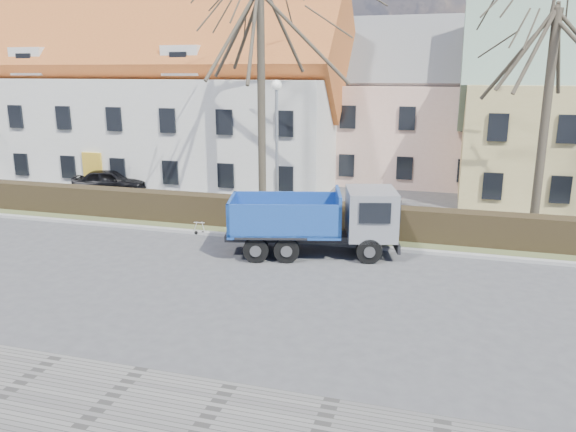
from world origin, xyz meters
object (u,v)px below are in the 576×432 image
(cart_frame, at_px, (195,227))
(dump_truck, at_px, (307,221))
(streetlight, at_px, (277,153))
(parked_car_a, at_px, (110,181))

(cart_frame, bearing_deg, dump_truck, -13.21)
(streetlight, xyz_separation_m, parked_car_a, (-10.85, 3.55, -2.50))
(dump_truck, bearing_deg, parked_car_a, 136.29)
(streetlight, relative_size, parked_car_a, 1.57)
(parked_car_a, bearing_deg, dump_truck, -134.91)
(streetlight, bearing_deg, dump_truck, -58.12)
(dump_truck, distance_m, parked_car_a, 15.08)
(cart_frame, bearing_deg, parked_car_a, 142.81)
(streetlight, xyz_separation_m, cart_frame, (-2.82, -2.54, -2.89))
(dump_truck, distance_m, streetlight, 4.81)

